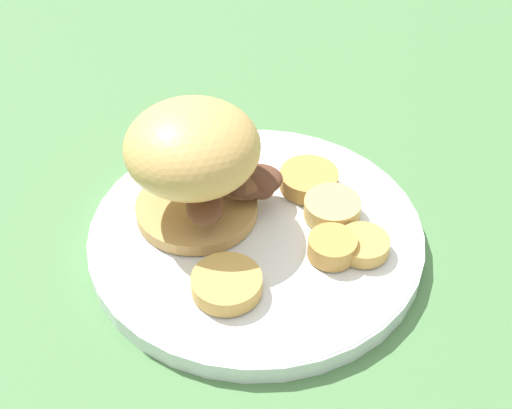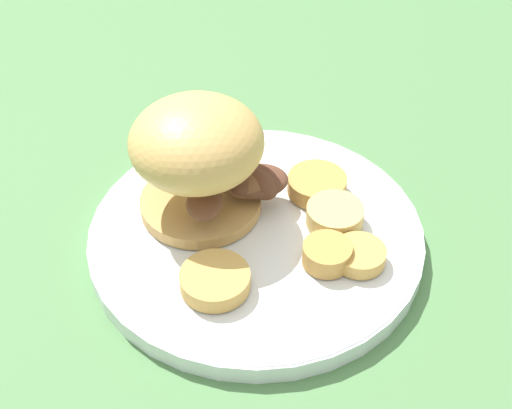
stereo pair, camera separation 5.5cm
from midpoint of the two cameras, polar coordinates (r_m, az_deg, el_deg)
The scene contains 8 objects.
ground_plane at distance 0.58m, azimuth -2.72°, elevation -3.25°, with size 4.00×4.00×0.00m, color #4C7A47.
dinner_plate at distance 0.57m, azimuth -2.75°, elevation -2.56°, with size 0.27×0.27×0.02m.
sandwich at distance 0.55m, azimuth -7.48°, elevation 3.47°, with size 0.13×0.10×0.10m.
potato_round_0 at distance 0.54m, azimuth 5.76°, elevation -3.38°, with size 0.04×0.04×0.01m, color tan.
potato_round_1 at distance 0.57m, azimuth 3.41°, elevation -0.42°, with size 0.05×0.05×0.02m, color #DBB766.
potato_round_2 at distance 0.60m, azimuth 1.64°, elevation 1.89°, with size 0.05×0.05×0.01m, color #BC8942.
potato_round_3 at distance 0.54m, azimuth 3.23°, elevation -3.56°, with size 0.04×0.04×0.02m, color #BC8942.
potato_round_4 at distance 0.52m, azimuth -5.41°, elevation -6.49°, with size 0.05×0.05×0.01m, color tan.
Camera 1 is at (-0.20, -0.35, 0.41)m, focal length 50.00 mm.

